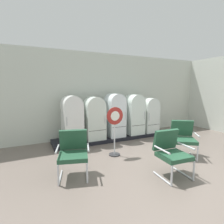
% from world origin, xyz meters
% --- Properties ---
extents(ground, '(12.00, 10.00, 0.05)m').
position_xyz_m(ground, '(0.00, 0.00, -0.03)').
color(ground, '#6D6158').
extents(back_wall, '(11.76, 0.12, 3.21)m').
position_xyz_m(back_wall, '(0.00, 3.66, 1.62)').
color(back_wall, silver).
rests_on(back_wall, ground).
extents(side_wall_right, '(0.16, 2.20, 3.21)m').
position_xyz_m(side_wall_right, '(4.66, 2.48, 1.59)').
color(side_wall_right, silver).
rests_on(side_wall_right, ground).
extents(display_plinth, '(4.41, 0.95, 0.12)m').
position_xyz_m(display_plinth, '(0.00, 3.02, 0.06)').
color(display_plinth, black).
rests_on(display_plinth, ground).
extents(refrigerator_0, '(0.61, 0.72, 1.53)m').
position_xyz_m(refrigerator_0, '(-1.55, 2.94, 0.94)').
color(refrigerator_0, white).
rests_on(refrigerator_0, display_plinth).
extents(refrigerator_1, '(0.66, 0.61, 1.48)m').
position_xyz_m(refrigerator_1, '(-0.80, 2.88, 0.91)').
color(refrigerator_1, silver).
rests_on(refrigerator_1, display_plinth).
extents(refrigerator_2, '(0.60, 0.70, 1.57)m').
position_xyz_m(refrigerator_2, '(0.02, 2.93, 0.96)').
color(refrigerator_2, white).
rests_on(refrigerator_2, display_plinth).
extents(refrigerator_3, '(0.63, 0.63, 1.52)m').
position_xyz_m(refrigerator_3, '(0.84, 2.89, 0.93)').
color(refrigerator_3, silver).
rests_on(refrigerator_3, display_plinth).
extents(refrigerator_4, '(0.60, 0.64, 1.37)m').
position_xyz_m(refrigerator_4, '(1.55, 2.89, 0.85)').
color(refrigerator_4, silver).
rests_on(refrigerator_4, display_plinth).
extents(armchair_left, '(0.79, 0.82, 0.99)m').
position_xyz_m(armchair_left, '(-2.02, 0.90, 0.56)').
color(armchair_left, silver).
rests_on(armchair_left, ground).
extents(armchair_right, '(0.88, 0.90, 0.99)m').
position_xyz_m(armchair_right, '(1.02, 0.67, 0.56)').
color(armchair_right, silver).
rests_on(armchair_right, ground).
extents(armchair_center, '(0.71, 0.72, 0.99)m').
position_xyz_m(armchair_center, '(-0.10, -0.02, 0.56)').
color(armchair_center, silver).
rests_on(armchair_center, ground).
extents(sign_stand, '(0.49, 0.32, 1.38)m').
position_xyz_m(sign_stand, '(-0.69, 1.52, 0.70)').
color(sign_stand, '#2D2D30').
rests_on(sign_stand, ground).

